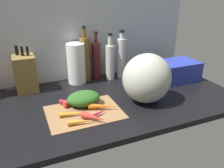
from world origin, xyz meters
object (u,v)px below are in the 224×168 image
object	(u,v)px
carrot_2	(94,100)
dish_rack	(177,71)
carrot_0	(99,113)
winter_squash	(147,78)
carrot_6	(81,122)
carrot_1	(76,100)
carrot_4	(73,102)
carrot_5	(75,113)
bottle_3	(121,57)
bottle_1	(96,60)
bottle_0	(85,59)
bottle_2	(110,61)
knife_block	(25,73)
carrot_3	(94,117)
carrot_7	(104,106)
cutting_board	(84,112)
paper_towel_roll	(76,63)

from	to	relation	value
carrot_2	dish_rack	distance (cm)	65.58
carrot_0	dish_rack	distance (cm)	71.41
winter_squash	dish_rack	distance (cm)	42.13
carrot_6	dish_rack	world-z (taller)	dish_rack
carrot_1	carrot_4	bearing A→B (deg)	-154.60
carrot_5	bottle_3	bearing A→B (deg)	42.82
bottle_3	dish_rack	xyz separation A→B (cm)	(33.33, -19.49, -7.98)
bottle_1	bottle_0	bearing A→B (deg)	-178.27
bottle_2	carrot_0	bearing A→B (deg)	-118.75
bottle_0	bottle_2	size ratio (longest dim) A/B	1.15
carrot_5	carrot_6	bearing A→B (deg)	-85.46
winter_squash	knife_block	distance (cm)	73.37
carrot_5	carrot_3	bearing A→B (deg)	-49.57
winter_squash	dish_rack	bearing A→B (deg)	28.45
carrot_0	carrot_4	size ratio (longest dim) A/B	0.79
carrot_3	bottle_3	distance (cm)	62.63
bottle_0	bottle_1	world-z (taller)	bottle_0
carrot_1	carrot_2	distance (cm)	9.53
knife_block	bottle_3	xyz separation A→B (cm)	(63.16, -2.91, 3.37)
carrot_2	winter_squash	distance (cm)	31.50
carrot_7	knife_block	xyz separation A→B (cm)	(-34.26, 43.14, 8.81)
carrot_2	carrot_6	xyz separation A→B (cm)	(-12.30, -18.71, 0.03)
carrot_4	bottle_1	bearing A→B (deg)	52.77
knife_block	cutting_board	bearing A→B (deg)	-59.82
carrot_4	carrot_6	world-z (taller)	carrot_4
carrot_7	winter_squash	world-z (taller)	winter_squash
paper_towel_roll	bottle_3	size ratio (longest dim) A/B	0.80
carrot_1	paper_towel_roll	xyz separation A→B (cm)	(8.76, 30.13, 10.75)
knife_block	bottle_0	xyz separation A→B (cm)	(38.53, 1.91, 3.97)
carrot_1	cutting_board	bearing A→B (deg)	-84.05
carrot_4	carrot_6	size ratio (longest dim) A/B	1.15
cutting_board	bottle_1	size ratio (longest dim) A/B	1.15
carrot_6	bottle_2	bearing A→B (deg)	54.78
bottle_0	bottle_2	xyz separation A→B (cm)	(16.22, -4.57, -2.14)
carrot_0	cutting_board	bearing A→B (deg)	132.55
carrot_1	bottle_1	world-z (taller)	bottle_1
cutting_board	bottle_2	size ratio (longest dim) A/B	1.18
carrot_7	bottle_0	xyz separation A→B (cm)	(4.28, 45.05, 12.79)
knife_block	bottle_0	bearing A→B (deg)	2.84
carrot_0	bottle_1	xyz separation A→B (cm)	(16.64, 50.03, 11.36)
bottle_3	winter_squash	bearing A→B (deg)	-94.64
bottle_2	dish_rack	distance (cm)	46.62
carrot_1	winter_squash	bearing A→B (deg)	-17.60
cutting_board	carrot_2	bearing A→B (deg)	45.74
carrot_5	paper_towel_roll	bearing A→B (deg)	73.66
carrot_2	bottle_2	xyz separation A→B (cm)	(22.72, 30.91, 11.06)
carrot_7	bottle_3	world-z (taller)	bottle_3
carrot_1	bottle_0	size ratio (longest dim) A/B	0.43
paper_towel_roll	bottle_2	size ratio (longest dim) A/B	0.83
carrot_2	carrot_3	xyz separation A→B (cm)	(-6.13, -18.25, 0.62)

